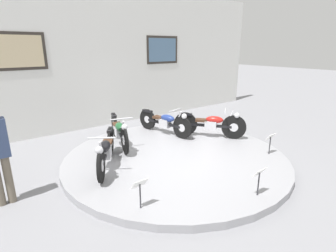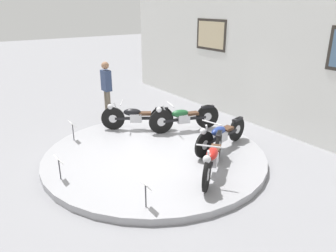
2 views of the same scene
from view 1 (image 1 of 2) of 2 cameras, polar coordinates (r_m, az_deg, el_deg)
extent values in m
plane|color=gray|center=(6.32, 1.66, -7.45)|extent=(60.00, 60.00, 0.00)
cylinder|color=#99999E|center=(6.29, 1.67, -6.84)|extent=(5.17, 5.17, 0.15)
cube|color=silver|center=(9.09, -14.28, 14.23)|extent=(14.00, 0.20, 4.52)
cube|color=#2D2823|center=(8.30, -29.83, 13.93)|extent=(1.40, 0.02, 1.00)
cube|color=#C6B289|center=(8.30, -29.83, 13.93)|extent=(1.24, 0.02, 0.84)
cube|color=#2D2823|center=(10.20, -1.19, 16.23)|extent=(1.40, 0.02, 1.00)
cube|color=slate|center=(10.20, -1.18, 16.23)|extent=(1.24, 0.02, 0.84)
cylinder|color=black|center=(5.11, -14.37, -8.37)|extent=(0.40, 0.57, 0.65)
cylinder|color=silver|center=(5.11, -14.37, -8.37)|extent=(0.18, 0.22, 0.23)
cylinder|color=black|center=(6.35, -12.38, -3.19)|extent=(0.40, 0.57, 0.65)
cylinder|color=silver|center=(6.35, -12.38, -3.19)|extent=(0.18, 0.22, 0.23)
cube|color=black|center=(5.72, -13.26, -5.50)|extent=(0.74, 1.08, 0.07)
cube|color=silver|center=(5.68, -13.34, -5.47)|extent=(0.34, 0.38, 0.24)
ellipsoid|color=black|center=(5.53, -13.60, -4.33)|extent=(0.45, 0.52, 0.20)
cube|color=#472D1E|center=(5.87, -13.04, -3.42)|extent=(0.34, 0.38, 0.07)
cube|color=black|center=(6.26, -12.54, -0.83)|extent=(0.28, 0.36, 0.06)
cylinder|color=silver|center=(5.17, -14.26, -5.66)|extent=(0.17, 0.23, 0.54)
cylinder|color=silver|center=(5.18, -14.28, -2.55)|extent=(0.47, 0.32, 0.03)
sphere|color=silver|center=(4.93, -14.77, -5.08)|extent=(0.15, 0.15, 0.15)
cylinder|color=black|center=(6.28, -9.41, -3.07)|extent=(0.24, 0.66, 0.67)
cylinder|color=silver|center=(6.28, -9.41, -3.07)|extent=(0.13, 0.24, 0.24)
cylinder|color=black|center=(7.55, -11.58, 0.22)|extent=(0.24, 0.66, 0.67)
cylinder|color=silver|center=(7.55, -11.58, 0.22)|extent=(0.13, 0.24, 0.24)
cube|color=black|center=(6.91, -10.60, -1.27)|extent=(0.42, 1.21, 0.07)
cube|color=silver|center=(6.87, -10.54, -1.21)|extent=(0.28, 0.36, 0.24)
ellipsoid|color=#1E562D|center=(6.73, -10.45, -0.17)|extent=(0.35, 0.52, 0.20)
cube|color=#472D1E|center=(7.08, -11.00, 0.32)|extent=(0.28, 0.36, 0.07)
cube|color=black|center=(7.47, -11.71, 2.33)|extent=(0.20, 0.37, 0.06)
cylinder|color=silver|center=(6.36, -9.78, -0.95)|extent=(0.11, 0.25, 0.54)
cylinder|color=silver|center=(6.39, -10.10, 1.55)|extent=(0.53, 0.18, 0.03)
sphere|color=silver|center=(6.12, -9.45, -0.26)|extent=(0.15, 0.15, 0.15)
cylinder|color=black|center=(7.24, 3.12, -0.38)|extent=(0.18, 0.62, 0.62)
cylinder|color=silver|center=(7.24, 3.12, -0.38)|extent=(0.11, 0.23, 0.22)
cylinder|color=black|center=(8.10, -4.47, 1.47)|extent=(0.18, 0.62, 0.62)
cylinder|color=silver|center=(8.10, -4.47, 1.47)|extent=(0.11, 0.23, 0.22)
cube|color=black|center=(7.65, -0.89, 0.60)|extent=(0.32, 1.23, 0.07)
cube|color=silver|center=(7.62, -0.66, 0.69)|extent=(0.26, 0.35, 0.24)
ellipsoid|color=navy|center=(7.51, -0.09, 1.72)|extent=(0.31, 0.51, 0.20)
cube|color=#472D1E|center=(7.75, -2.11, 1.89)|extent=(0.26, 0.35, 0.07)
cube|color=black|center=(8.03, -4.51, 3.29)|extent=(0.17, 0.37, 0.06)
cylinder|color=silver|center=(7.27, 2.22, 1.35)|extent=(0.09, 0.25, 0.54)
cylinder|color=silver|center=(7.27, 1.57, 3.48)|extent=(0.54, 0.14, 0.03)
sphere|color=silver|center=(7.11, 3.55, 2.14)|extent=(0.15, 0.15, 0.15)
cylinder|color=black|center=(7.42, 14.13, -0.26)|extent=(0.46, 0.56, 0.67)
cylinder|color=silver|center=(7.42, 14.13, -0.26)|extent=(0.20, 0.22, 0.23)
cylinder|color=black|center=(7.53, 3.83, 0.47)|extent=(0.46, 0.56, 0.67)
cylinder|color=silver|center=(7.53, 3.83, 0.47)|extent=(0.20, 0.22, 0.23)
cube|color=black|center=(7.44, 8.94, 0.11)|extent=(0.82, 1.02, 0.07)
cube|color=silver|center=(7.44, 9.25, 0.23)|extent=(0.36, 0.38, 0.24)
ellipsoid|color=red|center=(7.38, 10.08, 1.37)|extent=(0.47, 0.51, 0.20)
cube|color=#472D1E|center=(7.43, 7.30, 1.26)|extent=(0.36, 0.38, 0.07)
cube|color=black|center=(7.45, 3.87, 2.57)|extent=(0.30, 0.34, 0.06)
cylinder|color=silver|center=(7.37, 13.09, 1.31)|extent=(0.19, 0.22, 0.54)
cylinder|color=silver|center=(7.30, 12.37, 3.33)|extent=(0.44, 0.36, 0.03)
sphere|color=silver|center=(7.33, 14.78, 2.24)|extent=(0.15, 0.15, 0.15)
cylinder|color=#333338|center=(4.28, -6.06, -14.95)|extent=(0.02, 0.02, 0.42)
cube|color=white|center=(4.16, -6.16, -12.32)|extent=(0.26, 0.11, 0.15)
cylinder|color=#333338|center=(4.83, 19.07, -11.87)|extent=(0.02, 0.02, 0.42)
cube|color=white|center=(4.73, 19.33, -9.47)|extent=(0.26, 0.11, 0.15)
cylinder|color=#333338|center=(6.68, 21.27, -3.99)|extent=(0.02, 0.02, 0.42)
cube|color=white|center=(6.61, 21.48, -2.16)|extent=(0.26, 0.11, 0.15)
cylinder|color=#6B6051|center=(5.32, -31.37, -9.87)|extent=(0.13, 0.13, 0.86)
camera|label=2|loc=(9.69, 50.61, 16.00)|focal=35.00mm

